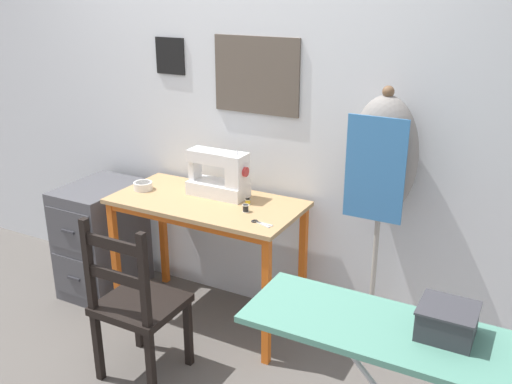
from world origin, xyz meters
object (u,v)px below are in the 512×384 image
fabric_bowl (143,186)px  ironing_board (430,351)px  thread_spool_near_machine (248,202)px  storage_box (447,321)px  thread_spool_mid_table (246,208)px  dress_form (382,168)px  wooden_chair (137,305)px  scissors (258,222)px  filing_cabinet (102,239)px  sewing_machine (221,175)px

fabric_bowl → ironing_board: ironing_board is taller
thread_spool_near_machine → storage_box: (1.25, -0.89, 0.11)m
thread_spool_near_machine → thread_spool_mid_table: thread_spool_mid_table is taller
thread_spool_mid_table → dress_form: dress_form is taller
wooden_chair → ironing_board: size_ratio=0.70×
storage_box → thread_spool_mid_table: bearing=147.0°
scissors → thread_spool_mid_table: size_ratio=3.09×
scissors → wooden_chair: size_ratio=0.14×
filing_cabinet → thread_spool_near_machine: bearing=5.1°
wooden_chair → thread_spool_mid_table: bearing=62.9°
fabric_bowl → wooden_chair: bearing=-55.7°
scissors → storage_box: 1.27m
fabric_bowl → scissors: bearing=-7.9°
sewing_machine → thread_spool_near_machine: 0.23m
scissors → storage_box: size_ratio=0.67×
sewing_machine → fabric_bowl: size_ratio=3.29×
wooden_chair → scissors: bearing=48.3°
scissors → storage_box: storage_box is taller
thread_spool_near_machine → thread_spool_mid_table: (0.05, -0.11, 0.01)m
thread_spool_near_machine → filing_cabinet: bearing=-174.9°
scissors → thread_spool_near_machine: (-0.18, 0.21, 0.01)m
wooden_chair → storage_box: (1.50, -0.19, 0.48)m
sewing_machine → thread_spool_near_machine: bearing=-11.7°
filing_cabinet → storage_box: storage_box is taller
sewing_machine → dress_form: 0.93m
fabric_bowl → sewing_machine: bearing=15.6°
filing_cabinet → ironing_board: 2.45m
dress_form → ironing_board: 1.21m
dress_form → storage_box: size_ratio=7.83×
filing_cabinet → scissors: bearing=-5.3°
scissors → dress_form: size_ratio=0.09×
thread_spool_near_machine → ironing_board: bearing=-37.7°
sewing_machine → filing_cabinet: bearing=-170.9°
sewing_machine → dress_form: (0.91, 0.09, 0.16)m
fabric_bowl → thread_spool_mid_table: (0.72, -0.02, -0.00)m
thread_spool_near_machine → filing_cabinet: size_ratio=0.05×
dress_form → scissors: bearing=-147.7°
thread_spool_mid_table → scissors: bearing=-37.3°
dress_form → ironing_board: bearing=-64.9°
ironing_board → storage_box: 0.11m
scissors → dress_form: (0.53, 0.34, 0.28)m
scissors → sewing_machine: bearing=146.7°
wooden_chair → ironing_board: 1.54m
scissors → wooden_chair: wooden_chair is taller
filing_cabinet → dress_form: size_ratio=0.49×
filing_cabinet → storage_box: 2.49m
fabric_bowl → ironing_board: bearing=-24.2°
fabric_bowl → filing_cabinet: 0.57m
fabric_bowl → ironing_board: 2.07m
wooden_chair → dress_form: bearing=40.5°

